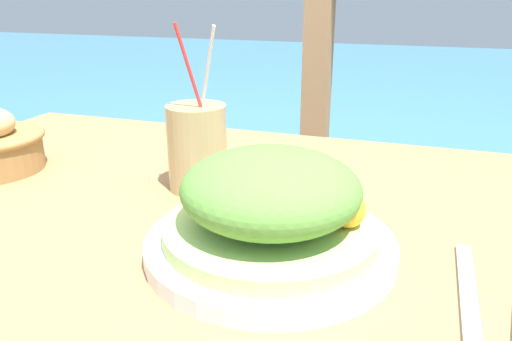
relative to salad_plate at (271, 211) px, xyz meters
name	(u,v)px	position (x,y,z in m)	size (l,w,h in m)	color
patio_table	(207,268)	(-0.13, 0.10, -0.15)	(1.17, 0.78, 0.74)	#997047
railing_fence	(318,62)	(-0.13, 0.85, 0.05)	(2.80, 0.08, 1.13)	#937551
sea_backdrop	(382,102)	(-0.13, 3.35, -0.58)	(12.00, 4.00, 0.43)	teal
salad_plate	(271,211)	(0.00, 0.00, 0.00)	(0.28, 0.28, 0.12)	silver
drink_glass	(197,147)	(-0.16, 0.16, 0.01)	(0.09, 0.09, 0.24)	tan
fork	(467,289)	(0.21, -0.01, -0.05)	(0.02, 0.18, 0.00)	silver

